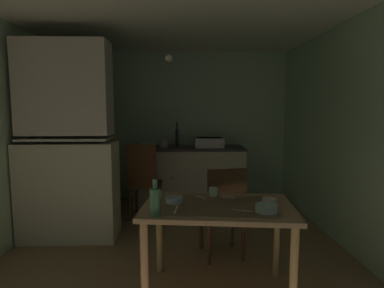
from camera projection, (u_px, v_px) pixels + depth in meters
name	position (u px, v px, depth m)	size (l,w,h in m)	color
ground_plane	(177.00, 239.00, 3.53)	(4.52, 4.52, 0.00)	#8A6E4F
wall_back	(178.00, 126.00, 5.14)	(3.62, 0.10, 2.38)	#AFCFAF
wall_left	(7.00, 135.00, 3.33)	(0.10, 3.52, 2.38)	#B4D3AD
wall_right	(339.00, 134.00, 3.47)	(0.10, 3.52, 2.38)	#ABD3AA
ceiling_slab	(176.00, 17.00, 3.25)	(3.62, 3.52, 0.10)	white
hutch_cabinet	(68.00, 149.00, 3.45)	(1.05, 0.44, 2.20)	beige
counter_cabinet	(189.00, 175.00, 4.87)	(1.70, 0.64, 0.87)	beige
sink_basin	(209.00, 142.00, 4.82)	(0.44, 0.34, 0.15)	silver
hand_pump	(177.00, 136.00, 4.84)	(0.05, 0.27, 0.39)	#232328
mixing_bowl_counter	(146.00, 146.00, 4.74)	(0.25, 0.25, 0.07)	#9EB2C6
stoneware_crock	(164.00, 143.00, 4.83)	(0.13, 0.13, 0.12)	beige
dining_table	(218.00, 217.00, 2.43)	(1.23, 0.84, 0.73)	tan
chair_far_side	(223.00, 210.00, 3.04)	(0.45, 0.45, 0.92)	#4F311D
chair_by_counter	(144.00, 180.00, 4.12)	(0.45, 0.45, 1.02)	#4A321A
serving_bowl_wide	(266.00, 208.00, 2.26)	(0.16, 0.16, 0.05)	#ADD1C1
soup_bowl_small	(174.00, 200.00, 2.49)	(0.14, 0.14, 0.04)	#9EB2C6
sauce_dish	(269.00, 200.00, 2.49)	(0.11, 0.11, 0.03)	white
mug_dark	(158.00, 194.00, 2.62)	(0.07, 0.07, 0.06)	#9EB2C6
teacup_mint	(214.00, 192.00, 2.68)	(0.08, 0.08, 0.07)	#ADD1C1
glass_bottle	(155.00, 201.00, 2.17)	(0.07, 0.07, 0.26)	#4C7F56
table_knife	(176.00, 209.00, 2.31)	(0.18, 0.02, 0.01)	silver
teaspoon_near_bowl	(200.00, 197.00, 2.63)	(0.12, 0.02, 0.01)	beige
teaspoon_by_cup	(228.00, 197.00, 2.62)	(0.12, 0.02, 0.01)	beige
serving_spoon	(242.00, 210.00, 2.29)	(0.14, 0.02, 0.01)	beige
pendant_bulb	(169.00, 58.00, 3.30)	(0.08, 0.08, 0.08)	#F9EFCC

